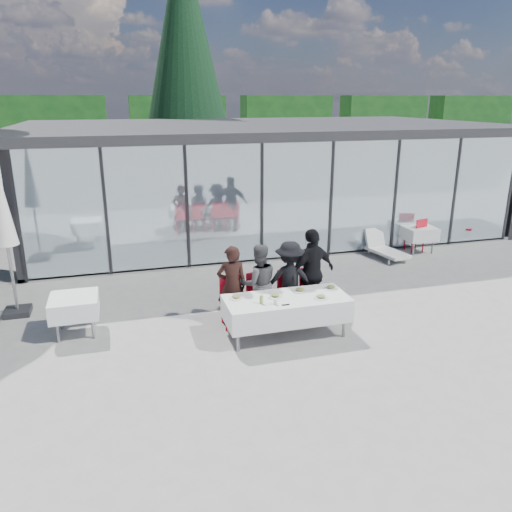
# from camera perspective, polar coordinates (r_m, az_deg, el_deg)

# --- Properties ---
(ground) EXTENTS (90.00, 90.00, 0.00)m
(ground) POSITION_cam_1_polar(r_m,az_deg,el_deg) (9.56, 1.54, -8.52)
(ground) COLOR gray
(ground) RESTS_ON ground
(pavilion) EXTENTS (14.80, 8.80, 3.44)m
(pavilion) POSITION_cam_1_polar(r_m,az_deg,el_deg) (17.11, -0.16, 10.69)
(pavilion) COLOR gray
(pavilion) RESTS_ON ground
(treeline) EXTENTS (62.50, 2.00, 4.40)m
(treeline) POSITION_cam_1_polar(r_m,az_deg,el_deg) (36.25, -15.35, 13.83)
(treeline) COLOR #123813
(treeline) RESTS_ON ground
(dining_table) EXTENTS (2.26, 0.96, 0.75)m
(dining_table) POSITION_cam_1_polar(r_m,az_deg,el_deg) (9.18, 3.50, -5.99)
(dining_table) COLOR white
(dining_table) RESTS_ON ground
(diner_a) EXTENTS (0.62, 0.62, 1.59)m
(diner_a) POSITION_cam_1_polar(r_m,az_deg,el_deg) (9.53, -2.77, -3.41)
(diner_a) COLOR black
(diner_a) RESTS_ON ground
(diner_chair_a) EXTENTS (0.44, 0.44, 0.97)m
(diner_chair_a) POSITION_cam_1_polar(r_m,az_deg,el_deg) (9.63, -2.75, -4.83)
(diner_chair_a) COLOR red
(diner_chair_a) RESTS_ON ground
(diner_b) EXTENTS (0.80, 0.80, 1.57)m
(diner_b) POSITION_cam_1_polar(r_m,az_deg,el_deg) (9.66, 0.30, -3.16)
(diner_b) COLOR #515151
(diner_b) RESTS_ON ground
(diner_chair_b) EXTENTS (0.44, 0.44, 0.97)m
(diner_chair_b) POSITION_cam_1_polar(r_m,az_deg,el_deg) (9.75, 0.29, -4.51)
(diner_chair_b) COLOR red
(diner_chair_b) RESTS_ON ground
(diner_c) EXTENTS (1.24, 1.24, 1.58)m
(diner_c) POSITION_cam_1_polar(r_m,az_deg,el_deg) (9.84, 3.86, -2.77)
(diner_c) COLOR black
(diner_c) RESTS_ON ground
(diner_chair_c) EXTENTS (0.44, 0.44, 0.97)m
(diner_chair_c) POSITION_cam_1_polar(r_m,az_deg,el_deg) (9.93, 3.82, -4.12)
(diner_chair_c) COLOR red
(diner_chair_c) RESTS_ON ground
(diner_d) EXTENTS (1.32, 1.32, 1.80)m
(diner_d) POSITION_cam_1_polar(r_m,az_deg,el_deg) (9.96, 6.42, -1.91)
(diner_d) COLOR black
(diner_d) RESTS_ON ground
(diner_chair_d) EXTENTS (0.44, 0.44, 0.97)m
(diner_chair_d) POSITION_cam_1_polar(r_m,az_deg,el_deg) (10.09, 6.34, -3.84)
(diner_chair_d) COLOR red
(diner_chair_d) RESTS_ON ground
(plate_a) EXTENTS (0.27, 0.27, 0.07)m
(plate_a) POSITION_cam_1_polar(r_m,az_deg,el_deg) (9.04, -2.28, -4.72)
(plate_a) COLOR white
(plate_a) RESTS_ON dining_table
(plate_b) EXTENTS (0.27, 0.27, 0.07)m
(plate_b) POSITION_cam_1_polar(r_m,az_deg,el_deg) (9.09, 2.22, -4.59)
(plate_b) COLOR white
(plate_b) RESTS_ON dining_table
(plate_c) EXTENTS (0.27, 0.27, 0.07)m
(plate_c) POSITION_cam_1_polar(r_m,az_deg,el_deg) (9.39, 5.06, -3.90)
(plate_c) COLOR white
(plate_c) RESTS_ON dining_table
(plate_d) EXTENTS (0.27, 0.27, 0.07)m
(plate_d) POSITION_cam_1_polar(r_m,az_deg,el_deg) (9.59, 8.57, -3.58)
(plate_d) COLOR white
(plate_d) RESTS_ON dining_table
(plate_extra) EXTENTS (0.27, 0.27, 0.07)m
(plate_extra) POSITION_cam_1_polar(r_m,az_deg,el_deg) (9.12, 7.44, -4.67)
(plate_extra) COLOR white
(plate_extra) RESTS_ON dining_table
(juice_bottle) EXTENTS (0.06, 0.06, 0.15)m
(juice_bottle) POSITION_cam_1_polar(r_m,az_deg,el_deg) (8.80, 0.62, -5.02)
(juice_bottle) COLOR #87AD48
(juice_bottle) RESTS_ON dining_table
(drinking_glasses) EXTENTS (0.07, 0.07, 0.10)m
(drinking_glasses) POSITION_cam_1_polar(r_m,az_deg,el_deg) (8.77, 2.26, -5.28)
(drinking_glasses) COLOR silver
(drinking_glasses) RESTS_ON dining_table
(folded_eyeglasses) EXTENTS (0.14, 0.03, 0.01)m
(folded_eyeglasses) POSITION_cam_1_polar(r_m,az_deg,el_deg) (8.77, 3.41, -5.59)
(folded_eyeglasses) COLOR black
(folded_eyeglasses) RESTS_ON dining_table
(spare_table_left) EXTENTS (0.86, 0.86, 0.74)m
(spare_table_left) POSITION_cam_1_polar(r_m,az_deg,el_deg) (9.80, -20.06, -5.41)
(spare_table_left) COLOR white
(spare_table_left) RESTS_ON ground
(spare_table_right) EXTENTS (0.86, 0.86, 0.74)m
(spare_table_right) POSITION_cam_1_polar(r_m,az_deg,el_deg) (14.90, 18.04, 2.54)
(spare_table_right) COLOR white
(spare_table_right) RESTS_ON ground
(spare_chair_a) EXTENTS (0.62, 0.62, 0.97)m
(spare_chair_a) POSITION_cam_1_polar(r_m,az_deg,el_deg) (16.39, 22.42, 3.33)
(spare_chair_a) COLOR red
(spare_chair_a) RESTS_ON ground
(spare_chair_b) EXTENTS (0.55, 0.55, 0.97)m
(spare_chair_b) POSITION_cam_1_polar(r_m,az_deg,el_deg) (14.88, 17.98, 2.46)
(spare_chair_b) COLOR red
(spare_chair_b) RESTS_ON ground
(market_umbrella) EXTENTS (0.50, 0.50, 3.00)m
(market_umbrella) POSITION_cam_1_polar(r_m,az_deg,el_deg) (10.74, -26.94, 3.92)
(market_umbrella) COLOR black
(market_umbrella) RESTS_ON ground
(lounger) EXTENTS (0.84, 1.42, 0.72)m
(lounger) POSITION_cam_1_polar(r_m,az_deg,el_deg) (14.23, 14.34, 0.93)
(lounger) COLOR silver
(lounger) RESTS_ON ground
(conifer_tree) EXTENTS (4.00, 4.00, 10.50)m
(conifer_tree) POSITION_cam_1_polar(r_m,az_deg,el_deg) (21.48, -8.14, 22.20)
(conifer_tree) COLOR #382316
(conifer_tree) RESTS_ON ground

